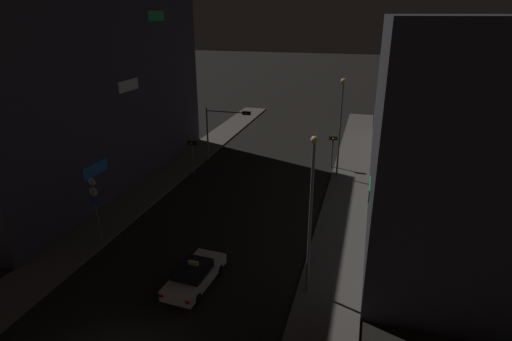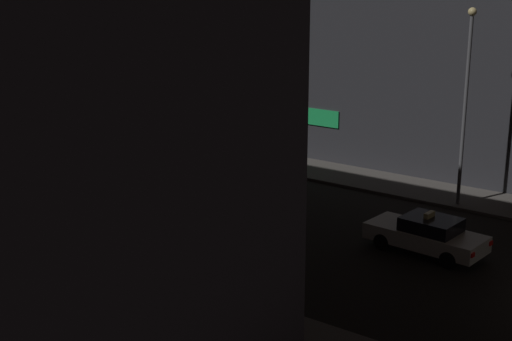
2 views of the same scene
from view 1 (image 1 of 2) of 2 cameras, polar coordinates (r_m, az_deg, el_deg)
The scene contains 11 objects.
sidewalk_left at distance 41.52m, azimuth -10.10°, elevation 0.80°, with size 3.38×53.56×0.14m, color #5B5651.
sidewalk_right at distance 37.72m, azimuth 12.73°, elevation -1.49°, with size 3.38×53.56×0.14m, color #5B5651.
building_facade_left at distance 38.21m, azimuth -23.27°, elevation 12.12°, with size 9.22×27.37×18.73m.
building_facade_right at distance 36.36m, azimuth 25.55°, elevation 7.59°, with size 11.66×36.00×13.99m.
taxi at distance 23.51m, azimuth -8.46°, elevation -14.01°, with size 2.13×4.57×1.62m.
traffic_light_overhead at distance 40.81m, azimuth -4.51°, elevation 6.38°, with size 4.56×0.42×5.41m.
traffic_light_left_kerb at distance 38.54m, azimuth -8.77°, elevation 2.88°, with size 0.80×0.42×3.23m.
traffic_light_right_kerb at distance 40.15m, azimuth 10.53°, elevation 3.51°, with size 0.80×0.42×3.24m.
sign_pole_left at distance 28.29m, azimuth -21.25°, elevation -4.22°, with size 0.59×0.10×4.38m.
street_lamp_near_block at distance 20.81m, azimuth 7.57°, elevation -5.02°, with size 0.37×0.37×8.60m.
street_lamp_far_block at distance 36.76m, azimuth 11.63°, elevation 7.57°, with size 0.49×0.49×8.86m.
Camera 1 is at (9.29, -10.22, 14.09)m, focal length 29.06 mm.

